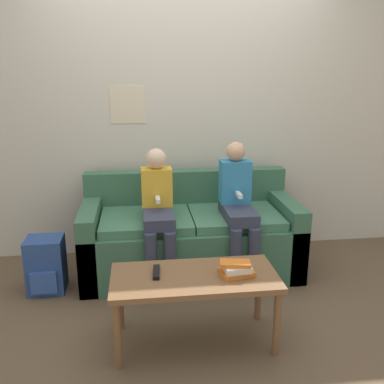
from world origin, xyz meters
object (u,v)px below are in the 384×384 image
(tv_remote, at_px, (156,272))
(backpack, at_px, (46,265))
(coffee_table, at_px, (194,283))
(couch, at_px, (190,237))
(person_right, at_px, (238,205))
(person_left, at_px, (158,211))

(tv_remote, relative_size, backpack, 0.40)
(tv_remote, bearing_deg, coffee_table, -7.93)
(couch, height_order, person_right, person_right)
(person_left, relative_size, backpack, 2.48)
(coffee_table, bearing_deg, backpack, 143.22)
(tv_remote, distance_m, backpack, 1.13)
(coffee_table, bearing_deg, person_left, 102.29)
(coffee_table, relative_size, person_right, 0.91)
(couch, xyz_separation_m, person_left, (-0.27, -0.19, 0.31))
(coffee_table, height_order, backpack, coffee_table)
(couch, relative_size, person_left, 1.66)
(person_left, xyz_separation_m, backpack, (-0.87, -0.03, -0.39))
(couch, relative_size, person_right, 1.60)
(person_right, distance_m, backpack, 1.55)
(couch, xyz_separation_m, tv_remote, (-0.32, -0.96, 0.17))
(person_left, height_order, backpack, person_left)
(coffee_table, xyz_separation_m, person_right, (0.45, 0.82, 0.22))
(person_left, xyz_separation_m, tv_remote, (-0.05, -0.77, -0.14))
(person_left, height_order, tv_remote, person_left)
(coffee_table, xyz_separation_m, person_left, (-0.18, 0.81, 0.20))
(person_left, bearing_deg, coffee_table, -77.71)
(coffee_table, bearing_deg, person_right, 60.90)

